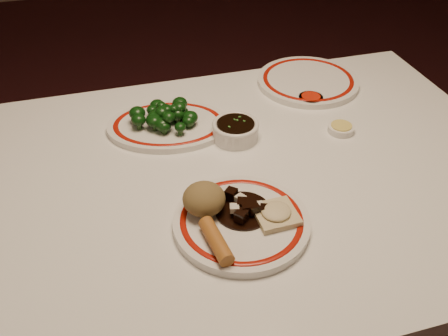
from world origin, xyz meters
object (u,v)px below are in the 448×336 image
rice_mound (204,199)px  broccoli_plate (168,125)px  main_plate (241,222)px  stirfry_heap (244,208)px  broccoli_pile (166,115)px  soy_bowl (235,131)px  spring_roll (216,241)px  dining_table (256,201)px  fried_wonton (276,213)px

rice_mound → broccoli_plate: 0.33m
main_plate → stirfry_heap: stirfry_heap is taller
broccoli_pile → soy_bowl: broccoli_pile is taller
spring_roll → soy_bowl: spring_roll is taller
broccoli_pile → dining_table: bearing=-53.5°
stirfry_heap → main_plate: bearing=-121.1°
dining_table → broccoli_plate: (-0.15, 0.21, 0.10)m
rice_mound → fried_wonton: rice_mound is taller
spring_roll → broccoli_pile: broccoli_pile is taller
soy_bowl → main_plate: bearing=-104.8°
stirfry_heap → broccoli_pile: size_ratio=0.68×
spring_roll → rice_mound: bearing=81.4°
dining_table → stirfry_heap: stirfry_heap is taller
broccoli_plate → broccoli_pile: size_ratio=2.12×
soy_bowl → broccoli_pile: bearing=150.1°
stirfry_heap → broccoli_pile: broccoli_pile is taller
rice_mound → spring_roll: bearing=-91.8°
broccoli_plate → broccoli_pile: 0.03m
main_plate → soy_bowl: 0.29m
stirfry_heap → spring_roll: bearing=-136.7°
spring_roll → broccoli_pile: bearing=84.4°
main_plate → broccoli_pile: broccoli_pile is taller
broccoli_pile → stirfry_heap: bearing=-76.7°
broccoli_plate → soy_bowl: size_ratio=3.10×
main_plate → fried_wonton: size_ratio=3.86×
dining_table → fried_wonton: 0.21m
dining_table → main_plate: bearing=-118.9°
dining_table → rice_mound: 0.23m
soy_bowl → dining_table: bearing=-85.4°
fried_wonton → soy_bowl: bearing=87.8°
rice_mound → broccoli_pile: bearing=92.0°
fried_wonton → broccoli_plate: bearing=109.2°
main_plate → stirfry_heap: size_ratio=2.85×
rice_mound → spring_roll: 0.10m
broccoli_plate → main_plate: bearing=-79.4°
dining_table → fried_wonton: bearing=-97.5°
fried_wonton → stirfry_heap: stirfry_heap is taller
dining_table → spring_roll: (-0.15, -0.21, 0.12)m
dining_table → soy_bowl: size_ratio=11.08×
main_plate → spring_roll: (-0.06, -0.05, 0.02)m
main_plate → fried_wonton: 0.07m
soy_bowl → rice_mound: bearing=-119.5°
fried_wonton → soy_bowl: 0.30m
fried_wonton → stirfry_heap: 0.06m
rice_mound → broccoli_plate: size_ratio=0.25×
spring_roll → fried_wonton: (0.13, 0.04, -0.00)m
stirfry_heap → soy_bowl: size_ratio=1.00×
spring_roll → broccoli_plate: 0.42m
main_plate → soy_bowl: size_ratio=2.85×
fried_wonton → broccoli_pile: size_ratio=0.51×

